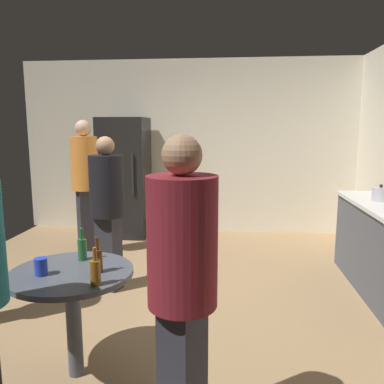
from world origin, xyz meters
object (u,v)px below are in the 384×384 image
beer_bottle_amber (95,271)px  person_in_black_shirt (107,202)px  kettle (381,194)px  person_in_maroon_shirt (182,276)px  beer_bottle_brown (98,260)px  person_in_orange_shirt (85,177)px  refrigerator (125,177)px  beer_bottle_green (82,248)px  plastic_cup_blue (41,267)px  foreground_table (72,286)px

beer_bottle_amber → person_in_black_shirt: size_ratio=0.15×
kettle → person_in_maroon_shirt: bearing=-126.8°
beer_bottle_brown → beer_bottle_amber: bearing=-74.3°
kettle → person_in_orange_shirt: bearing=169.3°
refrigerator → person_in_black_shirt: 2.08m
beer_bottle_green → plastic_cup_blue: beer_bottle_green is taller
beer_bottle_green → person_in_maroon_shirt: 1.11m
beer_bottle_green → person_in_black_shirt: size_ratio=0.15×
beer_bottle_green → person_in_maroon_shirt: size_ratio=0.14×
beer_bottle_amber → person_in_orange_shirt: bearing=112.0°
beer_bottle_amber → person_in_orange_shirt: (-1.08, 2.68, 0.21)m
foreground_table → beer_bottle_amber: beer_bottle_amber is taller
kettle → beer_bottle_green: 3.04m
person_in_maroon_shirt → person_in_orange_shirt: (-1.64, 3.01, 0.08)m
person_in_maroon_shirt → kettle: bearing=-101.8°
beer_bottle_green → person_in_orange_shirt: bearing=110.3°
refrigerator → foreground_table: 3.51m
beer_bottle_amber → beer_bottle_brown: same height
person_in_black_shirt → beer_bottle_brown: bearing=35.0°
beer_bottle_brown → person_in_maroon_shirt: (0.61, -0.54, 0.13)m
kettle → person_in_maroon_shirt: size_ratio=0.15×
kettle → person_in_orange_shirt: 3.47m
beer_bottle_brown → person_in_black_shirt: (-0.39, 1.41, 0.09)m
refrigerator → beer_bottle_amber: bearing=-77.1°
beer_bottle_amber → person_in_black_shirt: (-0.45, 1.61, 0.09)m
beer_bottle_brown → person_in_orange_shirt: bearing=112.5°
kettle → foreground_table: kettle is taller
refrigerator → person_in_maroon_shirt: (1.39, -3.99, 0.05)m
beer_bottle_amber → person_in_black_shirt: person_in_black_shirt is taller
beer_bottle_brown → person_in_orange_shirt: person_in_orange_shirt is taller
refrigerator → kettle: 3.56m
person_in_black_shirt → person_in_orange_shirt: bearing=-129.9°
beer_bottle_amber → beer_bottle_brown: size_ratio=1.00×
foreground_table → person_in_maroon_shirt: person_in_maroon_shirt is taller
beer_bottle_green → person_in_black_shirt: (-0.20, 1.19, 0.09)m
person_in_maroon_shirt → plastic_cup_blue: bearing=-0.3°
beer_bottle_amber → plastic_cup_blue: 0.41m
plastic_cup_blue → beer_bottle_amber: bearing=-16.5°
beer_bottle_amber → plastic_cup_blue: (-0.40, 0.12, -0.03)m
beer_bottle_brown → person_in_black_shirt: size_ratio=0.15×
kettle → beer_bottle_green: bearing=-147.9°
beer_bottle_amber → beer_bottle_green: same height
refrigerator → plastic_cup_blue: size_ratio=16.36×
plastic_cup_blue → kettle: bearing=35.1°
beer_bottle_green → plastic_cup_blue: 0.34m
plastic_cup_blue → person_in_maroon_shirt: person_in_maroon_shirt is taller
refrigerator → person_in_orange_shirt: refrigerator is taller
person_in_black_shirt → kettle: bearing=118.1°
person_in_maroon_shirt → person_in_orange_shirt: 3.43m
kettle → beer_bottle_brown: (-2.39, -1.83, -0.15)m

